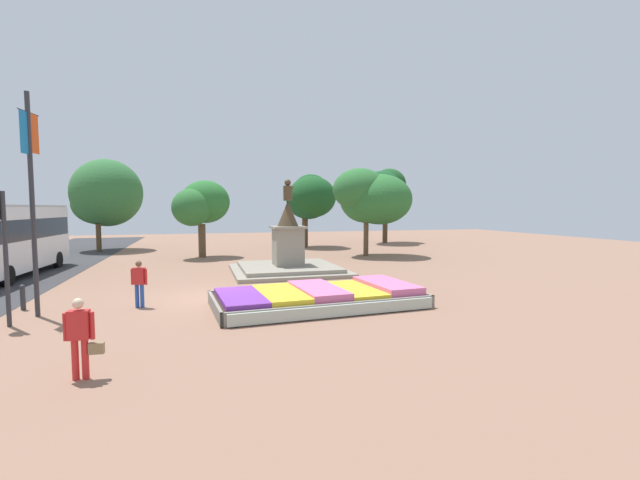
{
  "coord_description": "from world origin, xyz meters",
  "views": [
    {
      "loc": [
        -0.4,
        -16.23,
        3.37
      ],
      "look_at": [
        4.64,
        1.46,
        1.98
      ],
      "focal_mm": 24.0,
      "sensor_mm": 36.0,
      "label": 1
    }
  ],
  "objects_px": {
    "pedestrian_near_planter": "(139,281)",
    "banner_pole": "(32,196)",
    "kerb_bollard_mid_b": "(23,296)",
    "pedestrian_with_handbag": "(80,334)",
    "statue_monument": "(288,257)",
    "traffic_light_near_crossing": "(0,233)",
    "flower_planter": "(320,297)",
    "city_bus": "(7,236)"
  },
  "relations": [
    {
      "from": "statue_monument",
      "to": "flower_planter",
      "type": "bearing_deg",
      "value": -93.54
    },
    {
      "from": "banner_pole",
      "to": "pedestrian_near_planter",
      "type": "height_order",
      "value": "banner_pole"
    },
    {
      "from": "flower_planter",
      "to": "pedestrian_with_handbag",
      "type": "distance_m",
      "value": 7.92
    },
    {
      "from": "traffic_light_near_crossing",
      "to": "city_bus",
      "type": "distance_m",
      "value": 10.61
    },
    {
      "from": "city_bus",
      "to": "flower_planter",
      "type": "bearing_deg",
      "value": -37.63
    },
    {
      "from": "pedestrian_with_handbag",
      "to": "statue_monument",
      "type": "bearing_deg",
      "value": 61.96
    },
    {
      "from": "traffic_light_near_crossing",
      "to": "banner_pole",
      "type": "height_order",
      "value": "banner_pole"
    },
    {
      "from": "city_bus",
      "to": "pedestrian_with_handbag",
      "type": "height_order",
      "value": "city_bus"
    },
    {
      "from": "flower_planter",
      "to": "statue_monument",
      "type": "distance_m",
      "value": 7.88
    },
    {
      "from": "traffic_light_near_crossing",
      "to": "pedestrian_near_planter",
      "type": "xyz_separation_m",
      "value": [
        3.37,
        1.48,
        -1.77
      ]
    },
    {
      "from": "city_bus",
      "to": "pedestrian_near_planter",
      "type": "bearing_deg",
      "value": -50.86
    },
    {
      "from": "traffic_light_near_crossing",
      "to": "pedestrian_near_planter",
      "type": "distance_m",
      "value": 4.08
    },
    {
      "from": "flower_planter",
      "to": "traffic_light_near_crossing",
      "type": "distance_m",
      "value": 9.63
    },
    {
      "from": "banner_pole",
      "to": "flower_planter",
      "type": "bearing_deg",
      "value": -6.51
    },
    {
      "from": "pedestrian_near_planter",
      "to": "banner_pole",
      "type": "bearing_deg",
      "value": -171.83
    },
    {
      "from": "traffic_light_near_crossing",
      "to": "city_bus",
      "type": "relative_size",
      "value": 0.39
    },
    {
      "from": "statue_monument",
      "to": "pedestrian_with_handbag",
      "type": "xyz_separation_m",
      "value": [
        -6.74,
        -12.66,
        0.08
      ]
    },
    {
      "from": "statue_monument",
      "to": "traffic_light_near_crossing",
      "type": "xyz_separation_m",
      "value": [
        -9.81,
        -7.91,
        1.86
      ]
    },
    {
      "from": "city_bus",
      "to": "pedestrian_near_planter",
      "type": "distance_m",
      "value": 11.01
    },
    {
      "from": "statue_monument",
      "to": "traffic_light_near_crossing",
      "type": "relative_size",
      "value": 1.49
    },
    {
      "from": "traffic_light_near_crossing",
      "to": "city_bus",
      "type": "xyz_separation_m",
      "value": [
        -3.55,
        9.98,
        -0.67
      ]
    },
    {
      "from": "statue_monument",
      "to": "city_bus",
      "type": "xyz_separation_m",
      "value": [
        -13.36,
        2.07,
        1.18
      ]
    },
    {
      "from": "statue_monument",
      "to": "banner_pole",
      "type": "height_order",
      "value": "banner_pole"
    },
    {
      "from": "flower_planter",
      "to": "pedestrian_near_planter",
      "type": "distance_m",
      "value": 6.16
    },
    {
      "from": "banner_pole",
      "to": "pedestrian_near_planter",
      "type": "relative_size",
      "value": 4.3
    },
    {
      "from": "pedestrian_with_handbag",
      "to": "kerb_bollard_mid_b",
      "type": "bearing_deg",
      "value": 115.94
    },
    {
      "from": "kerb_bollard_mid_b",
      "to": "pedestrian_with_handbag",
      "type": "bearing_deg",
      "value": -64.06
    },
    {
      "from": "banner_pole",
      "to": "pedestrian_near_planter",
      "type": "bearing_deg",
      "value": 8.17
    },
    {
      "from": "city_bus",
      "to": "pedestrian_with_handbag",
      "type": "bearing_deg",
      "value": -65.83
    },
    {
      "from": "flower_planter",
      "to": "banner_pole",
      "type": "distance_m",
      "value": 9.55
    },
    {
      "from": "banner_pole",
      "to": "pedestrian_near_planter",
      "type": "distance_m",
      "value": 4.06
    },
    {
      "from": "statue_monument",
      "to": "pedestrian_with_handbag",
      "type": "height_order",
      "value": "statue_monument"
    },
    {
      "from": "pedestrian_near_planter",
      "to": "kerb_bollard_mid_b",
      "type": "distance_m",
      "value": 3.75
    },
    {
      "from": "flower_planter",
      "to": "kerb_bollard_mid_b",
      "type": "distance_m",
      "value": 9.85
    },
    {
      "from": "traffic_light_near_crossing",
      "to": "banner_pole",
      "type": "xyz_separation_m",
      "value": [
        0.47,
        1.07,
        1.04
      ]
    },
    {
      "from": "pedestrian_with_handbag",
      "to": "pedestrian_near_planter",
      "type": "distance_m",
      "value": 6.25
    },
    {
      "from": "city_bus",
      "to": "kerb_bollard_mid_b",
      "type": "distance_m",
      "value": 8.62
    },
    {
      "from": "statue_monument",
      "to": "traffic_light_near_crossing",
      "type": "bearing_deg",
      "value": -141.13
    },
    {
      "from": "pedestrian_with_handbag",
      "to": "pedestrian_near_planter",
      "type": "relative_size",
      "value": 1.02
    },
    {
      "from": "statue_monument",
      "to": "pedestrian_near_planter",
      "type": "relative_size",
      "value": 3.59
    },
    {
      "from": "traffic_light_near_crossing",
      "to": "pedestrian_with_handbag",
      "type": "distance_m",
      "value": 5.93
    },
    {
      "from": "city_bus",
      "to": "kerb_bollard_mid_b",
      "type": "bearing_deg",
      "value": -67.43
    }
  ]
}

